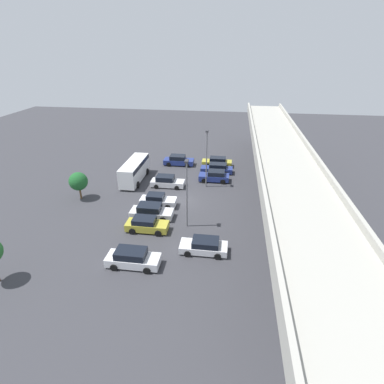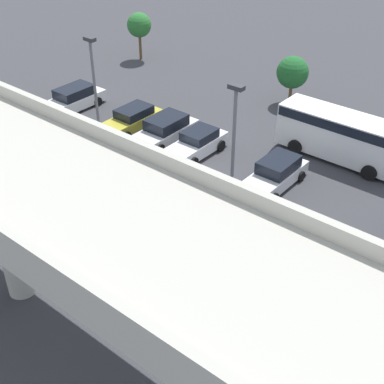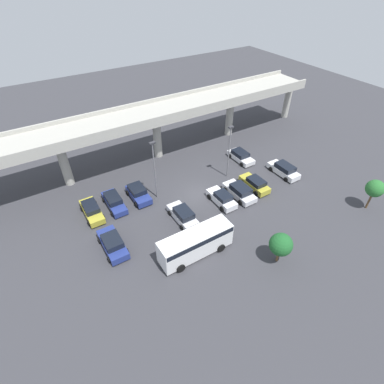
{
  "view_description": "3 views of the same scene",
  "coord_description": "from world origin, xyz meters",
  "views": [
    {
      "loc": [
        33.04,
        5.77,
        17.82
      ],
      "look_at": [
        -0.58,
        1.14,
        1.08
      ],
      "focal_mm": 28.0,
      "sensor_mm": 36.0,
      "label": 1
    },
    {
      "loc": [
        -16.56,
        19.93,
        16.65
      ],
      "look_at": [
        -2.13,
        2.29,
        1.37
      ],
      "focal_mm": 50.0,
      "sensor_mm": 36.0,
      "label": 2
    },
    {
      "loc": [
        -16.54,
        -25.02,
        24.59
      ],
      "look_at": [
        -0.96,
        0.08,
        0.88
      ],
      "focal_mm": 28.0,
      "sensor_mm": 36.0,
      "label": 3
    }
  ],
  "objects": [
    {
      "name": "lamp_post_mid_lot",
      "position": [
        5.65,
        1.45,
        4.5
      ],
      "size": [
        0.7,
        0.35,
        7.63
      ],
      "color": "slate",
      "rests_on": "ground_plane"
    },
    {
      "name": "parked_car_4",
      "position": [
        4.37,
        -2.89,
        0.76
      ],
      "size": [
        2.21,
        4.85,
        1.61
      ],
      "rotation": [
        0.0,
        0.0,
        1.57
      ],
      "color": "silver",
      "rests_on": "ground_plane"
    },
    {
      "name": "shuttle_bus",
      "position": [
        -5.47,
        -7.9,
        1.73
      ],
      "size": [
        7.85,
        2.53,
        2.9
      ],
      "rotation": [
        0.0,
        0.0,
        3.14
      ],
      "color": "white",
      "rests_on": "ground_plane"
    },
    {
      "name": "tree_front_left",
      "position": [
        1.06,
        -13.06,
        2.41
      ],
      "size": [
        2.32,
        2.32,
        3.58
      ],
      "color": "brown",
      "rests_on": "ground_plane"
    },
    {
      "name": "parked_car_2",
      "position": [
        -4.02,
        -2.85,
        0.74
      ],
      "size": [
        2.06,
        4.62,
        1.6
      ],
      "rotation": [
        0.0,
        0.0,
        1.57
      ],
      "color": "silver",
      "rests_on": "ground_plane"
    },
    {
      "name": "tree_front_centre",
      "position": [
        16.2,
        -12.93,
        3.0
      ],
      "size": [
        2.1,
        2.1,
        4.07
      ],
      "color": "brown",
      "rests_on": "ground_plane"
    },
    {
      "name": "parked_car_6",
      "position": [
        9.94,
        3.75,
        0.68
      ],
      "size": [
        2.12,
        4.51,
        1.41
      ],
      "rotation": [
        0.0,
        0.0,
        -1.57
      ],
      "color": "silver",
      "rests_on": "ground_plane"
    },
    {
      "name": "lamp_post_near_aisle",
      "position": [
        -4.72,
        2.53,
        4.67
      ],
      "size": [
        0.7,
        0.35,
        7.97
      ],
      "color": "slate",
      "rests_on": "ground_plane"
    },
    {
      "name": "ground_plane",
      "position": [
        0.0,
        0.0,
        0.0
      ],
      "size": [
        115.36,
        115.36,
        0.0
      ],
      "primitive_type": "plane",
      "color": "#38383D"
    },
    {
      "name": "parked_car_8",
      "position": [
        -12.79,
        3.57,
        0.73
      ],
      "size": [
        1.98,
        4.79,
        1.51
      ],
      "rotation": [
        0.0,
        0.0,
        -1.57
      ],
      "color": "gold",
      "rests_on": "ground_plane"
    },
    {
      "name": "parked_car_5",
      "position": [
        7.12,
        -2.66,
        0.74
      ],
      "size": [
        2.01,
        4.46,
        1.54
      ],
      "rotation": [
        0.0,
        0.0,
        1.57
      ],
      "color": "gold",
      "rests_on": "ground_plane"
    },
    {
      "name": "parked_car_7",
      "position": [
        12.72,
        -2.37,
        0.77
      ],
      "size": [
        2.08,
        4.79,
        1.63
      ],
      "rotation": [
        0.0,
        0.0,
        1.57
      ],
      "color": "silver",
      "rests_on": "ground_plane"
    },
    {
      "name": "parked_car_9",
      "position": [
        -9.98,
        3.73,
        0.71
      ],
      "size": [
        1.98,
        4.87,
        1.5
      ],
      "rotation": [
        0.0,
        0.0,
        -1.57
      ],
      "color": "navy",
      "rests_on": "ground_plane"
    },
    {
      "name": "parked_car_3",
      "position": [
        1.63,
        -2.8,
        0.74
      ],
      "size": [
        1.99,
        4.37,
        1.57
      ],
      "rotation": [
        0.0,
        0.0,
        1.57
      ],
      "color": "silver",
      "rests_on": "ground_plane"
    },
    {
      "name": "parked_car_1",
      "position": [
        -6.81,
        3.58,
        0.77
      ],
      "size": [
        2.15,
        4.31,
        1.6
      ],
      "rotation": [
        0.0,
        0.0,
        -1.57
      ],
      "color": "navy",
      "rests_on": "ground_plane"
    }
  ]
}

